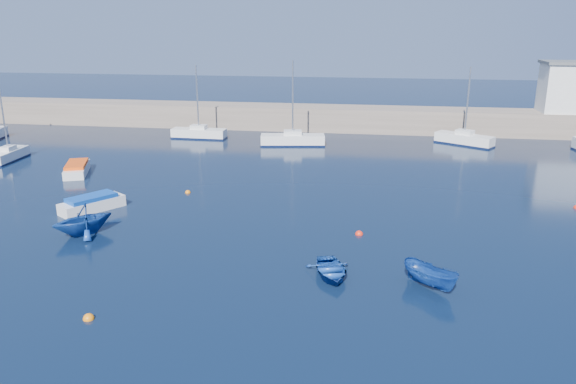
# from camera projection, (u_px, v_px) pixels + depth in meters

# --- Properties ---
(ground) EXTENTS (220.00, 220.00, 0.00)m
(ground) POSITION_uv_depth(u_px,v_px,m) (156.00, 348.00, 21.05)
(ground) COLOR black
(ground) RESTS_ON ground
(back_wall) EXTENTS (96.00, 4.50, 2.60)m
(back_wall) POSITION_uv_depth(u_px,v_px,m) (307.00, 118.00, 64.16)
(back_wall) COLOR #78695B
(back_wall) RESTS_ON ground
(sailboat_3) EXTENTS (1.58, 4.69, 6.25)m
(sailboat_3) POSITION_uv_depth(u_px,v_px,m) (9.00, 155.00, 49.50)
(sailboat_3) COLOR silver
(sailboat_3) RESTS_ON ground
(sailboat_5) EXTENTS (5.75, 1.75, 7.58)m
(sailboat_5) POSITION_uv_depth(u_px,v_px,m) (199.00, 133.00, 59.12)
(sailboat_5) COLOR silver
(sailboat_5) RESTS_ON ground
(sailboat_6) EXTENTS (6.49, 2.73, 8.30)m
(sailboat_6) POSITION_uv_depth(u_px,v_px,m) (293.00, 139.00, 55.77)
(sailboat_6) COLOR silver
(sailboat_6) RESTS_ON ground
(sailboat_7) EXTENTS (5.70, 4.45, 7.66)m
(sailboat_7) POSITION_uv_depth(u_px,v_px,m) (464.00, 139.00, 56.00)
(sailboat_7) COLOR silver
(sailboat_7) RESTS_ON ground
(motorboat_1) EXTENTS (3.49, 4.19, 1.00)m
(motorboat_1) POSITION_uv_depth(u_px,v_px,m) (92.00, 203.00, 36.39)
(motorboat_1) COLOR silver
(motorboat_1) RESTS_ON ground
(motorboat_2) EXTENTS (3.07, 4.71, 0.92)m
(motorboat_2) POSITION_uv_depth(u_px,v_px,m) (77.00, 168.00, 45.29)
(motorboat_2) COLOR silver
(motorboat_2) RESTS_ON ground
(dinghy_center) EXTENTS (2.91, 3.51, 0.63)m
(dinghy_center) POSITION_uv_depth(u_px,v_px,m) (331.00, 270.00, 26.94)
(dinghy_center) COLOR navy
(dinghy_center) RESTS_ON ground
(dinghy_left) EXTENTS (4.48, 4.53, 1.81)m
(dinghy_left) POSITION_uv_depth(u_px,v_px,m) (83.00, 219.00, 32.15)
(dinghy_left) COLOR navy
(dinghy_left) RESTS_ON ground
(dinghy_right) EXTENTS (2.94, 2.83, 1.15)m
(dinghy_right) POSITION_uv_depth(u_px,v_px,m) (431.00, 276.00, 25.69)
(dinghy_right) COLOR navy
(dinghy_right) RESTS_ON ground
(buoy_0) EXTENTS (0.47, 0.47, 0.47)m
(buoy_0) POSITION_uv_depth(u_px,v_px,m) (89.00, 319.00, 23.14)
(buoy_0) COLOR orange
(buoy_0) RESTS_ON ground
(buoy_1) EXTENTS (0.46, 0.46, 0.46)m
(buoy_1) POSITION_uv_depth(u_px,v_px,m) (359.00, 234.00, 32.37)
(buoy_1) COLOR red
(buoy_1) RESTS_ON ground
(buoy_3) EXTENTS (0.40, 0.40, 0.40)m
(buoy_3) POSITION_uv_depth(u_px,v_px,m) (188.00, 193.00, 40.30)
(buoy_3) COLOR orange
(buoy_3) RESTS_ON ground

